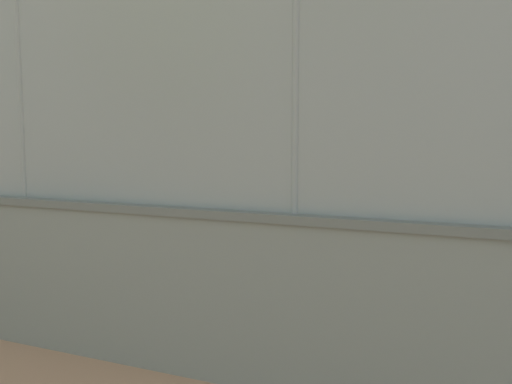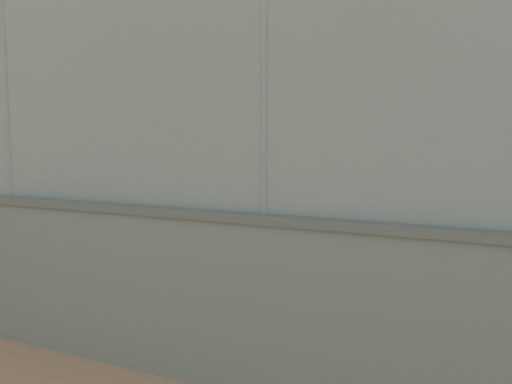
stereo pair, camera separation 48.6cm
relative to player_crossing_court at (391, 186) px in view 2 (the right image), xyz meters
The scene contains 6 objects.
ground_plane 2.35m from the player_crossing_court, 44.28° to the right, with size 260.00×260.00×0.00m, color tan.
perimeter_wall 11.23m from the player_crossing_court, 78.34° to the left, with size 32.55×1.37×1.66m.
fence_panel_on_wall 11.39m from the player_crossing_court, 78.34° to the left, with size 31.96×1.08×2.29m.
player_crossing_court is the anchor object (origin of this frame).
player_at_service_line 4.71m from the player_crossing_court, 56.35° to the left, with size 1.24×0.72×1.54m.
sports_ball 1.22m from the player_crossing_court, 146.00° to the left, with size 0.13×0.13×0.13m, color orange.
Camera 2 is at (-4.37, 17.00, 2.36)m, focal length 38.27 mm.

